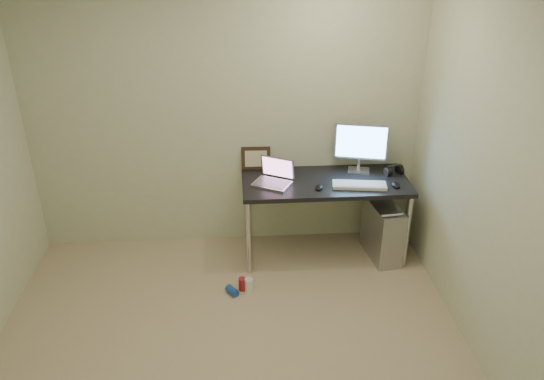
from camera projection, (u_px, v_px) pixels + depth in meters
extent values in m
plane|color=tan|center=(231.00, 370.00, 3.69)|extent=(3.50, 3.50, 0.00)
cube|color=beige|center=(225.00, 117.00, 4.69)|extent=(3.50, 0.02, 2.50)
cube|color=beige|center=(510.00, 204.00, 3.24)|extent=(0.02, 3.50, 2.50)
cube|color=black|center=(325.00, 183.00, 4.69)|extent=(1.47, 0.64, 0.04)
cylinder|color=silver|center=(249.00, 238.00, 4.56)|extent=(0.04, 0.04, 0.71)
cylinder|color=silver|center=(247.00, 207.00, 5.07)|extent=(0.04, 0.04, 0.71)
cylinder|color=silver|center=(407.00, 232.00, 4.65)|extent=(0.04, 0.04, 0.71)
cylinder|color=silver|center=(390.00, 202.00, 5.16)|extent=(0.04, 0.04, 0.71)
cylinder|color=silver|center=(248.00, 247.00, 4.94)|extent=(0.04, 0.56, 0.04)
cylinder|color=silver|center=(395.00, 242.00, 5.03)|extent=(0.04, 0.56, 0.04)
cube|color=#B1B0B5|center=(382.00, 231.00, 4.85)|extent=(0.28, 0.53, 0.53)
cylinder|color=silver|center=(392.00, 215.00, 4.54)|extent=(0.19, 0.05, 0.03)
cylinder|color=silver|center=(379.00, 193.00, 4.91)|extent=(0.19, 0.05, 0.03)
cylinder|color=black|center=(369.00, 199.00, 5.11)|extent=(0.01, 0.16, 0.69)
cylinder|color=black|center=(378.00, 202.00, 5.11)|extent=(0.02, 0.11, 0.71)
cylinder|color=#B51E27|center=(242.00, 284.00, 4.48)|extent=(0.07, 0.07, 0.11)
cylinder|color=white|center=(249.00, 285.00, 4.45)|extent=(0.07, 0.07, 0.13)
cylinder|color=#1B44A8|center=(232.00, 291.00, 4.43)|extent=(0.12, 0.13, 0.06)
cube|color=silver|center=(272.00, 184.00, 4.60)|extent=(0.38, 0.34, 0.02)
cube|color=slate|center=(272.00, 183.00, 4.60)|extent=(0.33, 0.29, 0.00)
cube|color=gray|center=(278.00, 167.00, 4.65)|extent=(0.29, 0.19, 0.20)
cube|color=#7E506F|center=(278.00, 168.00, 4.65)|extent=(0.26, 0.16, 0.17)
cube|color=silver|center=(359.00, 170.00, 4.86)|extent=(0.22, 0.18, 0.01)
cylinder|color=silver|center=(359.00, 164.00, 4.84)|extent=(0.03, 0.03, 0.11)
cube|color=silver|center=(361.00, 141.00, 4.74)|extent=(0.48, 0.15, 0.34)
cube|color=#69B1FF|center=(361.00, 142.00, 4.72)|extent=(0.43, 0.11, 0.29)
cube|color=silver|center=(359.00, 185.00, 4.57)|extent=(0.48, 0.21, 0.03)
ellipsoid|color=black|center=(396.00, 184.00, 4.57)|extent=(0.08, 0.12, 0.04)
ellipsoid|color=black|center=(319.00, 187.00, 4.53)|extent=(0.09, 0.12, 0.04)
cylinder|color=black|center=(387.00, 171.00, 4.79)|extent=(0.06, 0.11, 0.10)
cylinder|color=black|center=(400.00, 171.00, 4.80)|extent=(0.06, 0.11, 0.10)
cube|color=black|center=(394.00, 165.00, 4.77)|extent=(0.13, 0.05, 0.01)
cube|color=black|center=(256.00, 158.00, 4.86)|extent=(0.27, 0.08, 0.21)
cylinder|color=silver|center=(277.00, 166.00, 4.86)|extent=(0.01, 0.01, 0.08)
cylinder|color=silver|center=(277.00, 162.00, 4.83)|extent=(0.04, 0.03, 0.04)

